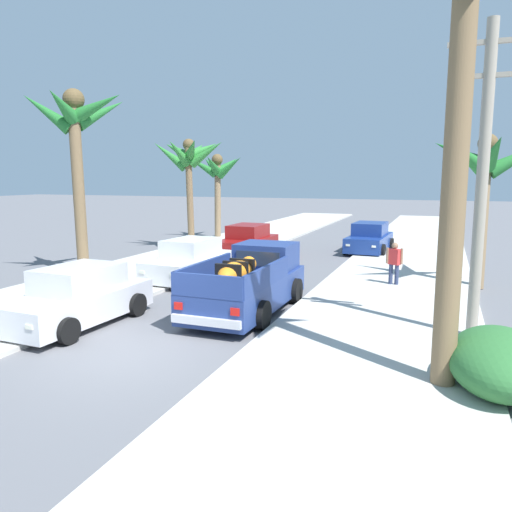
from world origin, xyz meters
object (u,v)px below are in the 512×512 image
(palm_tree_left_mid, at_px, (467,17))
(utility_pole, at_px, (482,177))
(car_left_near, at_px, (78,298))
(car_right_mid, at_px, (247,241))
(car_left_mid, at_px, (369,239))
(palm_tree_right_fore, at_px, (217,171))
(palm_tree_right_back, at_px, (189,157))
(hedge_bush, at_px, (500,361))
(car_right_near, at_px, (190,261))
(pedestrian, at_px, (394,262))
(pickup_truck, at_px, (249,283))
(palm_tree_right_mid, at_px, (485,164))
(palm_tree_left_back, at_px, (77,131))

(palm_tree_left_mid, relative_size, utility_pole, 1.14)
(car_left_near, height_order, car_right_mid, same)
(car_left_mid, height_order, car_right_mid, same)
(car_left_near, distance_m, utility_pole, 10.31)
(palm_tree_right_fore, distance_m, palm_tree_right_back, 5.09)
(palm_tree_left_mid, bearing_deg, car_left_near, 175.67)
(car_left_mid, distance_m, hedge_bush, 16.81)
(car_right_near, relative_size, car_right_mid, 1.01)
(car_left_near, distance_m, car_right_mid, 12.26)
(hedge_bush, distance_m, pedestrian, 8.52)
(palm_tree_right_back, xyz_separation_m, utility_pole, (13.33, -10.99, -1.04))
(palm_tree_right_back, bearing_deg, pickup_truck, -54.33)
(car_right_mid, bearing_deg, utility_pole, -46.02)
(car_left_near, xyz_separation_m, palm_tree_left_mid, (8.99, -0.68, 5.74))
(car_right_near, height_order, palm_tree_right_fore, palm_tree_right_fore)
(palm_tree_left_mid, height_order, palm_tree_right_back, palm_tree_left_mid)
(hedge_bush, bearing_deg, car_right_near, 145.47)
(utility_pole, distance_m, pedestrian, 6.41)
(pickup_truck, bearing_deg, palm_tree_right_mid, 41.83)
(car_right_near, relative_size, palm_tree_left_mid, 0.53)
(car_left_mid, relative_size, palm_tree_left_mid, 0.52)
(car_left_mid, relative_size, pedestrian, 2.72)
(car_right_mid, xyz_separation_m, hedge_bush, (10.00, -12.90, -0.16))
(car_right_near, relative_size, hedge_bush, 1.55)
(pickup_truck, relative_size, palm_tree_right_back, 0.89)
(palm_tree_right_mid, bearing_deg, car_right_mid, 159.78)
(palm_tree_right_back, bearing_deg, utility_pole, -39.51)
(pickup_truck, relative_size, utility_pole, 0.72)
(pedestrian, bearing_deg, car_right_mid, 147.08)
(palm_tree_right_fore, distance_m, hedge_bush, 24.00)
(palm_tree_right_fore, height_order, utility_pole, utility_pole)
(car_left_near, distance_m, hedge_bush, 9.92)
(palm_tree_left_mid, xyz_separation_m, palm_tree_right_back, (-12.74, 13.90, -1.60))
(car_left_mid, distance_m, palm_tree_right_fore, 10.78)
(palm_tree_left_mid, height_order, palm_tree_left_back, palm_tree_left_mid)
(car_right_near, relative_size, pedestrian, 2.73)
(palm_tree_left_mid, bearing_deg, palm_tree_right_mid, 83.54)
(pickup_truck, xyz_separation_m, car_left_near, (-3.69, -2.85, -0.10))
(palm_tree_right_mid, bearing_deg, hedge_bush, -90.85)
(hedge_bush, bearing_deg, car_left_near, 176.32)
(car_left_near, xyz_separation_m, car_right_mid, (-0.11, 12.26, 0.00))
(car_right_near, height_order, palm_tree_right_mid, palm_tree_right_mid)
(palm_tree_right_fore, bearing_deg, car_right_near, -69.45)
(palm_tree_right_mid, relative_size, palm_tree_left_back, 0.75)
(car_left_mid, distance_m, pedestrian, 8.31)
(pedestrian, bearing_deg, palm_tree_right_fore, 137.73)
(car_right_mid, bearing_deg, palm_tree_right_fore, 126.56)
(pickup_truck, relative_size, pedestrian, 3.29)
(palm_tree_right_fore, relative_size, utility_pole, 0.73)
(palm_tree_right_mid, relative_size, hedge_bush, 1.90)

